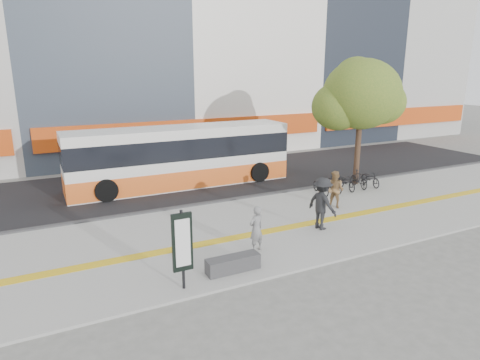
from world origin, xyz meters
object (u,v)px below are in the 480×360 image
signboard (182,244)px  seated_woman (256,229)px  pedestrian_dark (322,203)px  street_tree (360,96)px  pedestrian_tan (335,190)px  bench (233,264)px  bus (181,158)px

signboard → seated_woman: (2.86, 1.23, -0.53)m
pedestrian_dark → signboard: bearing=96.4°
street_tree → pedestrian_dark: size_ratio=3.27×
signboard → pedestrian_dark: signboard is taller
seated_woman → pedestrian_tan: bearing=-170.2°
signboard → pedestrian_dark: size_ratio=1.14×
street_tree → seated_woman: (-8.52, -5.09, -3.68)m
signboard → seated_woman: 3.16m
signboard → seated_woman: bearing=23.3°
street_tree → pedestrian_tan: bearing=-141.5°
bench → bus: bus is taller
bus → seated_woman: bearing=-93.1°
street_tree → bus: (-8.05, 3.68, -3.06)m
bus → pedestrian_dark: 8.54m
seated_woman → pedestrian_tan: size_ratio=0.96×
bus → street_tree: bearing=-24.6°
street_tree → bus: bearing=155.4°
bench → pedestrian_tan: bearing=27.4°
pedestrian_tan → pedestrian_dark: pedestrian_dark is taller
bench → pedestrian_dark: (4.34, 1.58, 0.74)m
signboard → bench: bearing=10.8°
bus → pedestrian_tan: size_ratio=7.03×
signboard → bus: (3.33, 10.01, 0.08)m
street_tree → bus: size_ratio=0.57×
signboard → street_tree: (11.38, 6.33, 3.15)m
bench → pedestrian_tan: pedestrian_tan is taller
seated_woman → pedestrian_tan: (5.08, 2.36, 0.03)m
bench → pedestrian_dark: 4.68m
street_tree → pedestrian_tan: (-3.44, -2.73, -3.65)m
bus → pedestrian_tan: bus is taller
street_tree → seated_woman: street_tree is taller
bus → pedestrian_dark: bearing=-72.2°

